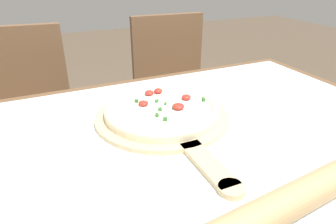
{
  "coord_description": "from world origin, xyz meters",
  "views": [
    {
      "loc": [
        -0.27,
        -0.55,
        1.11
      ],
      "look_at": [
        0.0,
        0.06,
        0.77
      ],
      "focal_mm": 32.0,
      "sensor_mm": 36.0,
      "label": 1
    }
  ],
  "objects_px": {
    "pizza": "(163,109)",
    "chair_right": "(173,90)",
    "rolling_pin": "(279,208)",
    "chair_left": "(28,115)",
    "pizza_peel": "(166,119)"
  },
  "relations": [
    {
      "from": "rolling_pin",
      "to": "chair_right",
      "type": "height_order",
      "value": "chair_right"
    },
    {
      "from": "chair_left",
      "to": "pizza_peel",
      "type": "bearing_deg",
      "value": -56.58
    },
    {
      "from": "pizza_peel",
      "to": "rolling_pin",
      "type": "bearing_deg",
      "value": -86.72
    },
    {
      "from": "pizza_peel",
      "to": "pizza",
      "type": "xyz_separation_m",
      "value": [
        0.0,
        0.02,
        0.02
      ]
    },
    {
      "from": "rolling_pin",
      "to": "chair_left",
      "type": "xyz_separation_m",
      "value": [
        -0.38,
        1.08,
        -0.27
      ]
    },
    {
      "from": "pizza",
      "to": "chair_right",
      "type": "height_order",
      "value": "chair_right"
    },
    {
      "from": "rolling_pin",
      "to": "chair_left",
      "type": "relative_size",
      "value": 0.48
    },
    {
      "from": "pizza",
      "to": "chair_left",
      "type": "relative_size",
      "value": 0.34
    },
    {
      "from": "pizza_peel",
      "to": "chair_left",
      "type": "distance_m",
      "value": 0.82
    },
    {
      "from": "chair_left",
      "to": "chair_right",
      "type": "bearing_deg",
      "value": 6.55
    },
    {
      "from": "rolling_pin",
      "to": "chair_right",
      "type": "distance_m",
      "value": 1.16
    },
    {
      "from": "pizza_peel",
      "to": "chair_left",
      "type": "xyz_separation_m",
      "value": [
        -0.36,
        0.7,
        -0.24
      ]
    },
    {
      "from": "pizza",
      "to": "chair_right",
      "type": "distance_m",
      "value": 0.81
    },
    {
      "from": "pizza_peel",
      "to": "chair_left",
      "type": "height_order",
      "value": "chair_left"
    },
    {
      "from": "pizza",
      "to": "rolling_pin",
      "type": "height_order",
      "value": "rolling_pin"
    }
  ]
}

